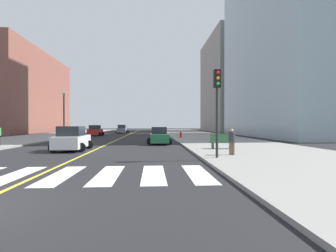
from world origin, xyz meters
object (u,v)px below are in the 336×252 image
Objects in this scene: traffic_light_near_corner at (217,96)px; fire_hydrant at (181,135)px; car_green_nearest at (159,136)px; car_red_fourth at (95,131)px; car_white_second at (72,139)px; park_bench at (222,142)px; car_gray_third at (122,129)px; street_lamp at (64,110)px; pedestrian_waiting_east at (232,140)px.

traffic_light_near_corner is 20.26m from fire_hydrant.
car_green_nearest is 0.79× the size of traffic_light_near_corner.
car_red_fourth is 4.59× the size of fire_hydrant.
car_white_second is 24.23m from car_red_fourth.
park_bench is (1.65, 4.93, -2.88)m from traffic_light_near_corner.
street_lamp is at bearing -106.54° from car_gray_third.
car_green_nearest is 0.95× the size of car_red_fourth.
car_white_second reaches higher than car_green_nearest.
traffic_light_near_corner reaches higher than car_gray_third.
traffic_light_near_corner is at bearing 51.67° from pedestrian_waiting_east.
car_green_nearest is 7.90m from park_bench.
park_bench is 0.28× the size of street_lamp.
car_green_nearest is 30.81m from car_gray_third.
car_red_fourth is at bearing -103.52° from car_gray_third.
street_lamp is at bearing -113.30° from car_red_fourth.
car_white_second is 18.72m from street_lamp.
street_lamp is (-6.08, -18.33, 3.14)m from car_gray_third.
traffic_light_near_corner is at bearing 103.38° from car_green_nearest.
car_white_second is at bearing -87.53° from car_gray_third.
pedestrian_waiting_east is 28.04m from street_lamp.
car_gray_third is 19.57m from street_lamp.
car_gray_third is at bearing 71.65° from street_lamp.
car_red_fourth is at bearing 66.64° from street_lamp.
car_red_fourth reaches higher than fire_hydrant.
car_gray_third is at bearing -66.92° from pedestrian_waiting_east.
street_lamp reaches higher than park_bench.
park_bench is at bearing 124.28° from car_green_nearest.
street_lamp is at bearing 109.02° from car_white_second.
pedestrian_waiting_east reaches higher than fire_hydrant.
street_lamp is (-13.22, 11.64, 3.20)m from car_green_nearest.
fire_hydrant is (-0.98, 18.84, -0.44)m from pedestrian_waiting_east.
street_lamp reaches higher than traffic_light_near_corner.
car_gray_third is at bearing -77.58° from car_green_nearest.
car_green_nearest is 12.07m from traffic_light_near_corner.
car_white_second is at bearing -81.37° from car_red_fourth.
traffic_light_near_corner is 3.09× the size of pedestrian_waiting_east.
car_green_nearest is 9.21m from fire_hydrant.
park_bench is 25.58m from street_lamp.
car_red_fourth reaches higher than park_bench.
car_red_fourth is (-3.61, 23.96, -0.01)m from car_white_second.
car_gray_third reaches higher than pedestrian_waiting_east.
car_red_fourth is 32.63m from traffic_light_near_corner.
car_red_fourth reaches higher than pedestrian_waiting_east.
pedestrian_waiting_east is at bearing -87.02° from fire_hydrant.
pedestrian_waiting_east is at bearing 111.11° from car_green_nearest.
car_green_nearest is 21.03m from car_red_fourth.
car_gray_third is 41.71m from pedestrian_waiting_east.
car_red_fourth is 0.64× the size of street_lamp.
traffic_light_near_corner is at bearing -90.69° from fire_hydrant.
pedestrian_waiting_east is (4.13, -10.19, 0.22)m from car_green_nearest.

